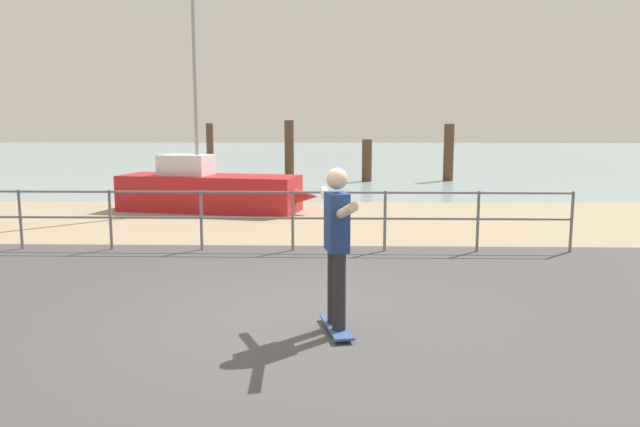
% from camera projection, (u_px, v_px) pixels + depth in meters
% --- Properties ---
extents(ground_plane, '(24.00, 10.00, 0.04)m').
position_uv_depth(ground_plane, '(287.00, 352.00, 5.82)').
color(ground_plane, '#474444').
rests_on(ground_plane, ground).
extents(beach_strip, '(24.00, 6.00, 0.04)m').
position_uv_depth(beach_strip, '(315.00, 220.00, 13.73)').
color(beach_strip, tan).
rests_on(beach_strip, ground).
extents(sea_surface, '(72.00, 50.00, 0.04)m').
position_uv_depth(sea_surface, '(330.00, 155.00, 41.41)').
color(sea_surface, '#849EA3').
rests_on(sea_surface, ground).
extents(railing_fence, '(12.57, 0.05, 1.05)m').
position_uv_depth(railing_fence, '(201.00, 211.00, 10.31)').
color(railing_fence, slate).
rests_on(railing_fence, ground).
extents(sailboat, '(5.07, 2.24, 5.66)m').
position_uv_depth(sailboat, '(216.00, 191.00, 14.94)').
color(sailboat, '#B21E23').
rests_on(sailboat, ground).
extents(skateboard, '(0.37, 0.82, 0.08)m').
position_uv_depth(skateboard, '(336.00, 327.00, 6.33)').
color(skateboard, '#334C8C').
rests_on(skateboard, ground).
extents(skateboarder, '(0.40, 1.43, 1.65)m').
position_uv_depth(skateboarder, '(337.00, 238.00, 6.19)').
color(skateboarder, '#26262B').
rests_on(skateboarder, skateboard).
extents(groyne_post_0, '(0.28, 0.28, 2.16)m').
position_uv_depth(groyne_post_0, '(210.00, 151.00, 24.03)').
color(groyne_post_0, '#513826').
rests_on(groyne_post_0, ground).
extents(groyne_post_1, '(0.39, 0.39, 2.29)m').
position_uv_depth(groyne_post_1, '(289.00, 148.00, 24.90)').
color(groyne_post_1, '#513826').
rests_on(groyne_post_1, ground).
extents(groyne_post_2, '(0.37, 0.37, 1.57)m').
position_uv_depth(groyne_post_2, '(367.00, 161.00, 22.50)').
color(groyne_post_2, '#513826').
rests_on(groyne_post_2, ground).
extents(groyne_post_3, '(0.38, 0.38, 2.14)m').
position_uv_depth(groyne_post_3, '(449.00, 153.00, 22.70)').
color(groyne_post_3, '#513826').
rests_on(groyne_post_3, ground).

